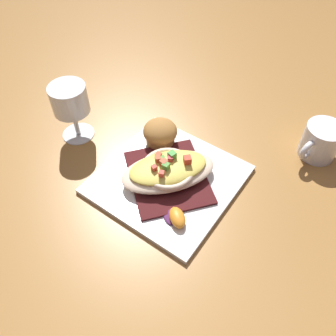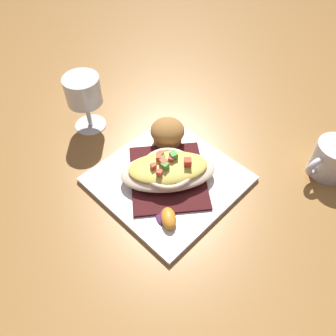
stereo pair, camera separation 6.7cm
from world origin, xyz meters
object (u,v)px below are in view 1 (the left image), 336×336
object	(u,v)px
gratin_dish	(168,170)
stemmed_glass	(70,102)
orange_garnish	(176,217)
square_plate	(168,179)
muffin	(160,133)
coffee_mug	(320,143)

from	to	relation	value
gratin_dish	stemmed_glass	size ratio (longest dim) A/B	1.60
orange_garnish	stemmed_glass	world-z (taller)	stemmed_glass
square_plate	orange_garnish	bearing A→B (deg)	122.47
square_plate	stemmed_glass	bearing A→B (deg)	-9.80
muffin	stemmed_glass	size ratio (longest dim) A/B	0.56
square_plate	muffin	world-z (taller)	muffin
gratin_dish	coffee_mug	xyz separation A→B (m)	(-0.26, -0.20, -0.00)
square_plate	coffee_mug	xyz separation A→B (m)	(-0.26, -0.20, 0.03)
square_plate	gratin_dish	world-z (taller)	gratin_dish
muffin	gratin_dish	bearing A→B (deg)	123.46
gratin_dish	stemmed_glass	world-z (taller)	stemmed_glass
orange_garnish	coffee_mug	world-z (taller)	coffee_mug
orange_garnish	stemmed_glass	xyz separation A→B (m)	(0.29, -0.12, 0.07)
orange_garnish	stemmed_glass	size ratio (longest dim) A/B	0.50
gratin_dish	orange_garnish	distance (m)	0.10
square_plate	stemmed_glass	world-z (taller)	stemmed_glass
muffin	coffee_mug	distance (m)	0.33
gratin_dish	muffin	xyz separation A→B (m)	(0.06, -0.08, 0.00)
square_plate	orange_garnish	distance (m)	0.10
square_plate	muffin	bearing A→B (deg)	-56.54
muffin	stemmed_glass	xyz separation A→B (m)	(0.19, 0.04, 0.05)
gratin_dish	coffee_mug	bearing A→B (deg)	-142.75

